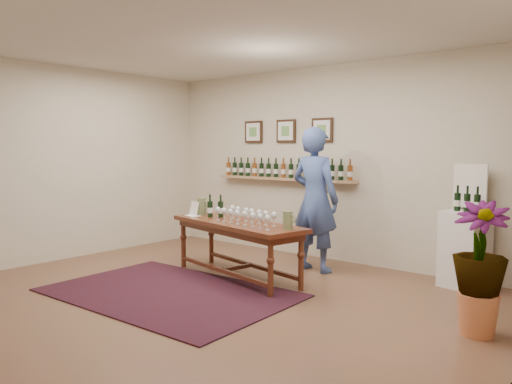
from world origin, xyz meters
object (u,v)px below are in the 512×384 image
Objects in this scene: tasting_table at (237,230)px; display_pedestal at (465,249)px; potted_plant at (479,268)px; person at (315,200)px.

display_pedestal reaches higher than tasting_table.
display_pedestal is 0.88× the size of potted_plant.
person is at bearing 156.37° from potted_plant.
person is at bearing 70.98° from tasting_table.
tasting_table is at bearing -149.01° from display_pedestal.
potted_plant is at bearing 9.19° from tasting_table.
display_pedestal is 1.60m from potted_plant.
potted_plant is at bearing -68.77° from display_pedestal.
display_pedestal is 0.47× the size of person.
tasting_table is 2.89m from potted_plant.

